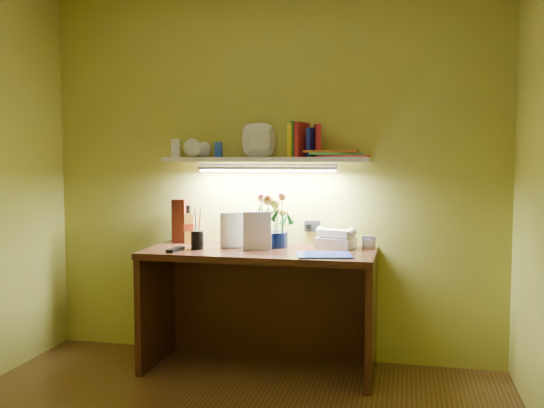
{
  "coord_description": "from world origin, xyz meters",
  "views": [
    {
      "loc": [
        0.87,
        -2.35,
        1.31
      ],
      "look_at": [
        0.05,
        1.35,
        1.02
      ],
      "focal_mm": 40.0,
      "sensor_mm": 36.0,
      "label": 1
    }
  ],
  "objects_px": {
    "desk": "(260,310)",
    "desk_clock": "(369,242)",
    "whisky_bottle": "(189,224)",
    "flower_bouquet": "(273,220)",
    "telephone": "(336,237)"
  },
  "relations": [
    {
      "from": "telephone",
      "to": "desk_clock",
      "type": "height_order",
      "value": "telephone"
    },
    {
      "from": "flower_bouquet",
      "to": "whisky_bottle",
      "type": "distance_m",
      "value": 0.58
    },
    {
      "from": "flower_bouquet",
      "to": "telephone",
      "type": "distance_m",
      "value": 0.41
    },
    {
      "from": "desk_clock",
      "to": "whisky_bottle",
      "type": "bearing_deg",
      "value": -174.32
    },
    {
      "from": "telephone",
      "to": "whisky_bottle",
      "type": "relative_size",
      "value": 0.88
    },
    {
      "from": "telephone",
      "to": "whisky_bottle",
      "type": "bearing_deg",
      "value": -164.68
    },
    {
      "from": "desk",
      "to": "whisky_bottle",
      "type": "relative_size",
      "value": 5.62
    },
    {
      "from": "whisky_bottle",
      "to": "desk",
      "type": "bearing_deg",
      "value": -20.08
    },
    {
      "from": "flower_bouquet",
      "to": "desk",
      "type": "bearing_deg",
      "value": -110.3
    },
    {
      "from": "desk",
      "to": "desk_clock",
      "type": "bearing_deg",
      "value": 15.9
    },
    {
      "from": "flower_bouquet",
      "to": "whisky_bottle",
      "type": "height_order",
      "value": "flower_bouquet"
    },
    {
      "from": "flower_bouquet",
      "to": "whisky_bottle",
      "type": "bearing_deg",
      "value": 174.85
    },
    {
      "from": "flower_bouquet",
      "to": "telephone",
      "type": "height_order",
      "value": "flower_bouquet"
    },
    {
      "from": "desk",
      "to": "telephone",
      "type": "height_order",
      "value": "telephone"
    },
    {
      "from": "desk",
      "to": "whisky_bottle",
      "type": "distance_m",
      "value": 0.75
    }
  ]
}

